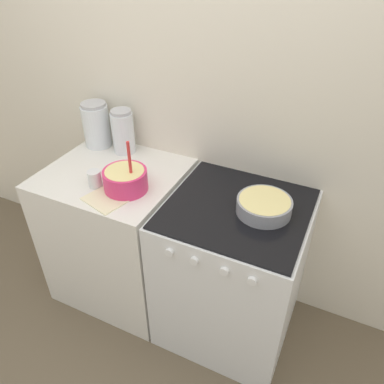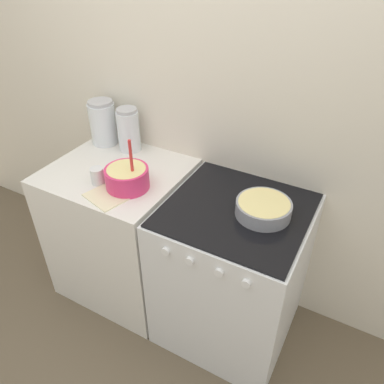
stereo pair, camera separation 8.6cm
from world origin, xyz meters
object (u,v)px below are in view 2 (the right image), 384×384
at_px(baking_pan, 263,208).
at_px(mixing_bowl, 127,177).
at_px(stove, 231,273).
at_px(storage_jar_left, 103,125).
at_px(tin_can, 97,176).
at_px(storage_jar_middle, 129,133).

bearing_deg(baking_pan, mixing_bowl, -170.31).
distance_m(stove, storage_jar_left, 1.19).
bearing_deg(tin_can, baking_pan, 10.80).
bearing_deg(baking_pan, tin_can, -169.20).
bearing_deg(mixing_bowl, stove, 10.09).
height_order(stove, tin_can, tin_can).
distance_m(mixing_bowl, storage_jar_left, 0.56).
distance_m(baking_pan, storage_jar_middle, 0.97).
bearing_deg(stove, baking_pan, 7.84).
distance_m(stove, tin_can, 0.91).
height_order(storage_jar_left, tin_can, storage_jar_left).
bearing_deg(mixing_bowl, baking_pan, 9.69).
xyz_separation_m(stove, storage_jar_middle, (-0.82, 0.24, 0.57)).
bearing_deg(storage_jar_middle, baking_pan, -13.29).
relative_size(stove, tin_can, 9.91).
xyz_separation_m(baking_pan, tin_can, (-0.87, -0.17, 0.01)).
xyz_separation_m(storage_jar_left, tin_can, (0.27, -0.39, -0.07)).
relative_size(stove, baking_pan, 3.40).
bearing_deg(mixing_bowl, storage_jar_middle, 124.74).
distance_m(stove, baking_pan, 0.51).
xyz_separation_m(storage_jar_left, storage_jar_middle, (0.19, -0.00, -0.00)).
height_order(storage_jar_left, storage_jar_middle, storage_jar_left).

